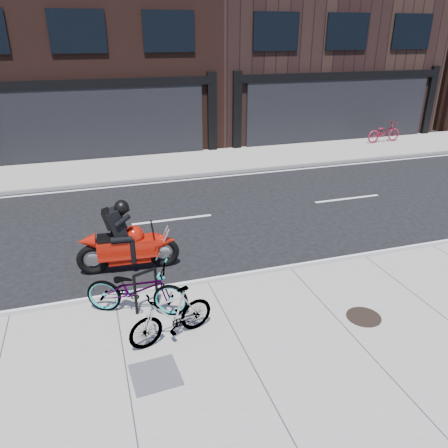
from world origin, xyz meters
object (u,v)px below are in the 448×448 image
object	(u,v)px
utility_grate	(155,375)
manhole_cover	(364,317)
bicycle_far	(384,132)
bicycle_front	(137,289)
bicycle_rear	(171,315)
motorcycle	(132,242)
bike_rack	(146,287)

from	to	relation	value
utility_grate	manhole_cover	bearing A→B (deg)	4.75
bicycle_far	bicycle_front	bearing A→B (deg)	124.53
bicycle_rear	manhole_cover	distance (m)	3.70
motorcycle	manhole_cover	distance (m)	5.29
bicycle_front	bicycle_rear	distance (m)	1.09
motorcycle	utility_grate	distance (m)	3.84
bike_rack	utility_grate	xyz separation A→B (m)	(-0.15, -1.86, -0.50)
bicycle_front	bicycle_far	distance (m)	17.45
bike_rack	bicycle_rear	xyz separation A→B (m)	(0.30, -1.01, -0.03)
motorcycle	bicycle_rear	bearing A→B (deg)	-79.21
manhole_cover	utility_grate	world-z (taller)	same
bicycle_front	bicycle_far	bearing A→B (deg)	-27.14
bicycle_front	motorcycle	world-z (taller)	motorcycle
bicycle_far	manhole_cover	distance (m)	15.64
bicycle_rear	manhole_cover	bearing A→B (deg)	66.27
bike_rack	bicycle_far	distance (m)	17.28
bicycle_far	manhole_cover	size ratio (longest dim) A/B	2.86
bicycle_rear	motorcycle	distance (m)	2.97
bicycle_front	motorcycle	distance (m)	1.98
motorcycle	bicycle_far	xyz separation A→B (m)	(13.42, 9.00, -0.09)
bicycle_rear	manhole_cover	size ratio (longest dim) A/B	2.44
motorcycle	utility_grate	world-z (taller)	motorcycle
utility_grate	bicycle_far	bearing A→B (deg)	43.37
bicycle_rear	motorcycle	xyz separation A→B (m)	(-0.33, 2.95, 0.10)
bicycle_far	utility_grate	xyz separation A→B (m)	(-13.54, -12.79, -0.49)
motorcycle	manhole_cover	xyz separation A→B (m)	(3.96, -3.45, -0.58)
bicycle_front	utility_grate	distance (m)	1.89
bicycle_rear	bicycle_far	world-z (taller)	bicycle_far
bicycle_front	manhole_cover	world-z (taller)	bicycle_front
bike_rack	bicycle_rear	world-z (taller)	bicycle_rear
bicycle_far	manhole_cover	world-z (taller)	bicycle_far
bicycle_front	bicycle_rear	bearing A→B (deg)	-129.90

